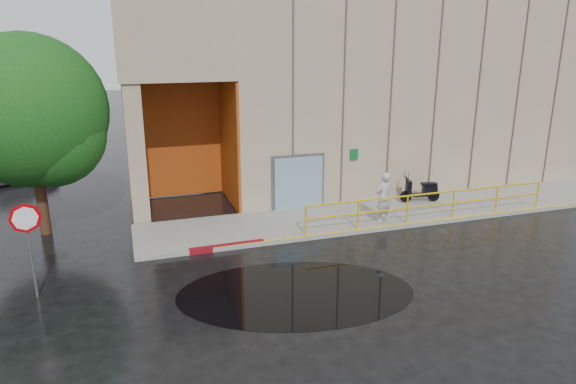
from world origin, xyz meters
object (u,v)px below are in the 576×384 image
person (383,197)px  tree_near (35,117)px  scooter (421,184)px  car_c (7,169)px  red_curb (227,247)px  stop_sign (27,230)px

person → tree_near: size_ratio=0.27×
person → scooter: (2.58, 1.67, -0.20)m
person → scooter: person is taller
tree_near → person: bearing=-14.3°
car_c → person: bearing=-154.6°
scooter → red_curb: 8.57m
person → scooter: 3.08m
car_c → stop_sign: bearing=165.2°
person → stop_sign: (-11.00, -1.98, 0.80)m
car_c → scooter: bearing=-145.6°
person → car_c: (-13.73, 10.50, -0.41)m
person → stop_sign: stop_sign is taller
person → stop_sign: bearing=-9.7°
person → car_c: bearing=-57.3°
stop_sign → car_c: stop_sign is taller
red_curb → tree_near: tree_near is taller
scooter → person: bearing=-135.7°
scooter → tree_near: size_ratio=0.25×
stop_sign → person: bearing=19.2°
person → red_curb: (-5.69, -0.40, -0.97)m
scooter → red_curb: (-8.28, -2.07, -0.78)m
stop_sign → tree_near: tree_near is taller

